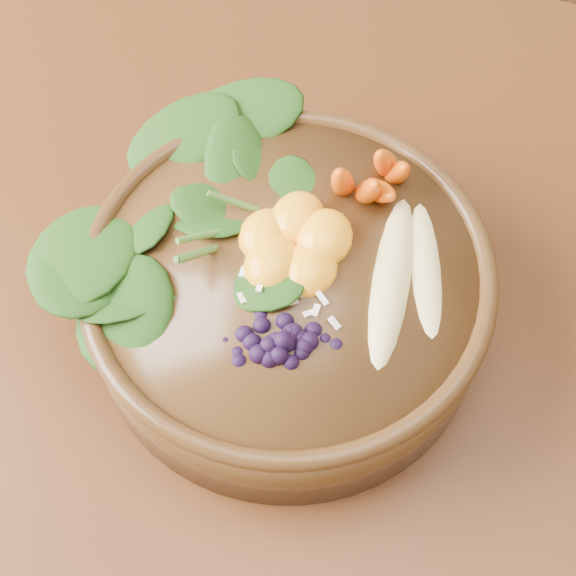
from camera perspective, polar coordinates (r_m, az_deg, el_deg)
name	(u,v)px	position (r m, az deg, el deg)	size (l,w,h in m)	color
dining_table	(575,487)	(0.70, 19.72, -13.16)	(1.60, 0.90, 0.75)	#331C0C
stoneware_bowl	(288,295)	(0.58, 0.00, -0.51)	(0.28, 0.28, 0.08)	#492D13
kale_heap	(235,173)	(0.57, -3.80, 8.13)	(0.19, 0.17, 0.04)	#1A3F0F
carrot_cluster	(375,149)	(0.56, 6.19, 9.77)	(0.06, 0.06, 0.08)	#D55409
banana_halves	(411,263)	(0.54, 8.76, 1.79)	(0.08, 0.17, 0.03)	#E0CC84
mandarin_cluster	(294,233)	(0.54, 0.42, 3.95)	(0.08, 0.09, 0.03)	#FE9D14
blueberry_pile	(282,330)	(0.50, -0.43, -3.00)	(0.13, 0.10, 0.04)	black
coconut_flakes	(288,289)	(0.53, -0.03, -0.06)	(0.09, 0.07, 0.01)	white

